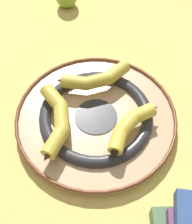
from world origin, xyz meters
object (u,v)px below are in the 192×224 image
object	(u,v)px
banana_b	(130,125)
banana_c	(57,120)
decorative_bowl	(96,117)
banana_a	(95,79)

from	to	relation	value
banana_b	banana_c	xyz separation A→B (m)	(-0.11, -0.12, 0.00)
decorative_bowl	banana_c	distance (m)	0.10
banana_b	decorative_bowl	bearing A→B (deg)	-81.37
decorative_bowl	banana_b	world-z (taller)	banana_b
banana_a	banana_b	distance (m)	0.16
banana_a	banana_c	xyz separation A→B (m)	(0.04, -0.14, 0.00)
banana_a	banana_c	world-z (taller)	same
decorative_bowl	banana_b	xyz separation A→B (m)	(0.08, 0.03, 0.04)
decorative_bowl	banana_a	distance (m)	0.10
banana_c	decorative_bowl	bearing A→B (deg)	-75.15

